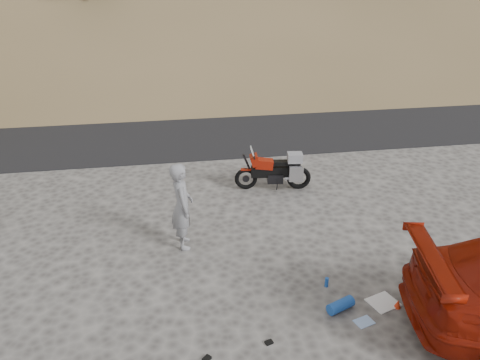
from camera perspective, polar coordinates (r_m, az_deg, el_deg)
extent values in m
plane|color=#474442|center=(9.49, 0.11, -10.56)|extent=(140.00, 140.00, 0.00)
cube|color=black|center=(17.53, -4.68, 6.81)|extent=(120.00, 7.00, 0.05)
torus|color=black|center=(12.36, 0.73, 0.16)|extent=(0.61, 0.18, 0.60)
cylinder|color=black|center=(12.36, 0.73, 0.16)|extent=(0.19, 0.08, 0.18)
torus|color=black|center=(12.50, 7.19, 0.24)|extent=(0.65, 0.21, 0.64)
cylinder|color=black|center=(12.50, 7.19, 0.24)|extent=(0.21, 0.10, 0.20)
cylinder|color=black|center=(12.22, 1.08, 1.58)|extent=(0.34, 0.10, 0.74)
cylinder|color=black|center=(12.09, 1.69, 3.09)|extent=(0.11, 0.56, 0.04)
cube|color=black|center=(12.32, 3.90, 1.04)|extent=(1.11, 0.36, 0.27)
cube|color=black|center=(12.41, 4.29, 0.28)|extent=(0.44, 0.32, 0.25)
cube|color=maroon|center=(12.21, 2.95, 2.00)|extent=(0.51, 0.33, 0.28)
cube|color=maroon|center=(12.15, 1.81, 2.46)|extent=(0.31, 0.34, 0.32)
cube|color=silver|center=(12.06, 1.52, 3.49)|extent=(0.14, 0.28, 0.23)
cube|color=black|center=(12.25, 4.99, 2.10)|extent=(0.52, 0.26, 0.11)
cube|color=black|center=(12.31, 6.58, 1.96)|extent=(0.34, 0.20, 0.09)
cube|color=#BABABF|center=(12.17, 6.86, 0.73)|extent=(0.37, 0.15, 0.41)
cube|color=#BABABF|center=(12.60, 6.56, 1.63)|extent=(0.37, 0.15, 0.41)
cube|color=gray|center=(12.24, 6.71, 2.74)|extent=(0.42, 0.36, 0.24)
cube|color=maroon|center=(12.24, 0.73, 1.31)|extent=(0.28, 0.14, 0.04)
cylinder|color=black|center=(12.33, 4.56, -0.69)|extent=(0.05, 0.19, 0.33)
cylinder|color=#BABABF|center=(12.33, 6.46, 0.25)|extent=(0.42, 0.13, 0.12)
imported|color=gray|center=(10.22, -6.80, -7.84)|extent=(0.50, 0.72, 1.90)
cube|color=white|center=(9.01, 17.05, -14.07)|extent=(0.61, 0.58, 0.02)
cylinder|color=#1B4CA6|center=(8.62, 12.17, -14.70)|extent=(0.54, 0.38, 0.20)
cylinder|color=#1B4CA6|center=(9.09, 10.52, -12.15)|extent=(0.07, 0.07, 0.19)
cone|color=red|center=(8.95, 18.68, -14.10)|extent=(0.16, 0.16, 0.16)
cube|color=black|center=(7.93, 3.55, -19.14)|extent=(0.14, 0.12, 0.04)
cube|color=black|center=(7.69, -4.06, -20.89)|extent=(0.16, 0.16, 0.04)
cube|color=#97B8EA|center=(8.53, 14.89, -16.37)|extent=(0.37, 0.31, 0.01)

